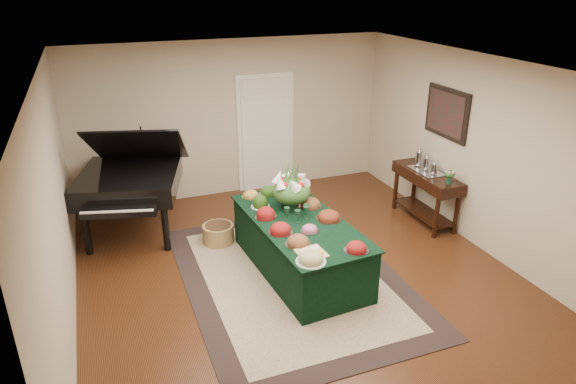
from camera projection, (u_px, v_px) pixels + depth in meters
name	position (u px, v px, depth m)	size (l,w,h in m)	color
ground	(296.00, 272.00, 6.85)	(6.00, 6.00, 0.00)	black
area_rug	(291.00, 277.00, 6.73)	(2.69, 3.76, 0.01)	black
kitchen_doorway	(266.00, 134.00, 9.20)	(1.05, 0.07, 2.10)	white
buffet_table	(299.00, 246.00, 6.76)	(1.24, 2.35, 0.74)	black
food_platters	(294.00, 218.00, 6.60)	(1.08, 2.26, 0.14)	#B8B8C1
cutting_board	(311.00, 250.00, 5.84)	(0.33, 0.33, 0.10)	tan
green_goblets	(299.00, 213.00, 6.62)	(0.35, 0.20, 0.18)	#153420
floral_centerpiece	(292.00, 187.00, 6.86)	(0.53, 0.53, 0.53)	#153420
grand_piano	(130.00, 180.00, 7.56)	(1.85, 1.96, 1.73)	black
wicker_basket	(218.00, 234.00, 7.55)	(0.46, 0.46, 0.29)	olive
mahogany_sideboard	(426.00, 183.00, 8.05)	(0.45, 1.33, 0.83)	black
tea_service	(426.00, 164.00, 7.99)	(0.34, 0.58, 0.30)	#B8B8C1
pink_bouquet	(450.00, 174.00, 7.47)	(0.18, 0.18, 0.23)	#153420
wall_painting	(447.00, 113.00, 7.68)	(0.05, 0.95, 0.75)	black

